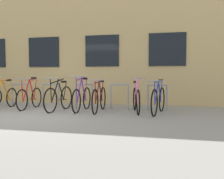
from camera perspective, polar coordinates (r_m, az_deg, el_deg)
ground_plane at (r=7.01m, az=-18.84°, el=-5.89°), size 42.00×42.00×0.00m
storefront_building at (r=12.62m, az=-4.12°, el=8.71°), size 28.00×5.90×4.58m
bike_rack at (r=8.49m, az=-10.28°, el=-0.76°), size 6.62×0.05×0.83m
bicycle_blue at (r=7.24m, az=10.62°, el=-2.30°), size 0.47×1.75×0.99m
bicycle_black at (r=7.87m, az=-12.11°, el=-1.87°), size 0.44×1.73×1.05m
bicycle_red at (r=8.57m, az=-18.40°, el=-1.67°), size 0.44×1.64×1.05m
bicycle_maroon at (r=7.52m, az=-2.94°, el=-2.08°), size 0.44×1.83×0.99m
bicycle_pink at (r=7.38m, az=5.62°, el=-2.22°), size 0.53×1.67×1.05m
bicycle_orange at (r=8.90m, az=-23.79°, el=-1.64°), size 0.44×1.74×1.02m
bicycle_purple at (r=7.71m, az=-6.93°, el=-1.95°), size 0.44×1.70×1.10m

